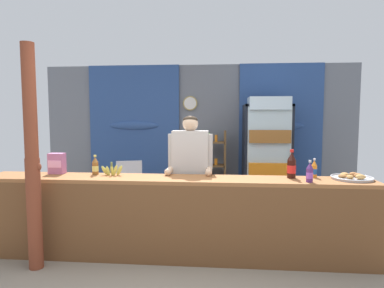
{
  "coord_description": "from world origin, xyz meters",
  "views": [
    {
      "loc": [
        0.4,
        -2.91,
        1.58
      ],
      "look_at": [
        0.05,
        1.14,
        1.24
      ],
      "focal_mm": 29.79,
      "sensor_mm": 36.0,
      "label": 1
    }
  ],
  "objects_px": {
    "stall_counter": "(173,211)",
    "plastic_lawn_chair": "(129,184)",
    "soda_bottle_grape_soda": "(310,173)",
    "snack_box_wafer": "(57,163)",
    "soda_bottle_orange_soda": "(314,169)",
    "soda_bottle_iced_tea": "(95,166)",
    "shopkeeper": "(190,164)",
    "soda_bottle_lime_soda": "(29,170)",
    "soda_bottle_cola": "(292,166)",
    "bottle_shelf_rack": "(212,168)",
    "timber_post": "(32,163)",
    "banana_bunch": "(112,170)",
    "pastry_tray": "(352,177)",
    "drink_fridge": "(267,150)"
  },
  "relations": [
    {
      "from": "stall_counter",
      "to": "soda_bottle_cola",
      "type": "xyz_separation_m",
      "value": [
        1.29,
        0.2,
        0.48
      ]
    },
    {
      "from": "shopkeeper",
      "to": "soda_bottle_orange_soda",
      "type": "bearing_deg",
      "value": -9.56
    },
    {
      "from": "timber_post",
      "to": "drink_fridge",
      "type": "xyz_separation_m",
      "value": [
        2.68,
        2.2,
        -0.07
      ]
    },
    {
      "from": "drink_fridge",
      "to": "soda_bottle_grape_soda",
      "type": "xyz_separation_m",
      "value": [
        0.16,
        -1.94,
        -0.04
      ]
    },
    {
      "from": "stall_counter",
      "to": "bottle_shelf_rack",
      "type": "bearing_deg",
      "value": 80.11
    },
    {
      "from": "drink_fridge",
      "to": "plastic_lawn_chair",
      "type": "height_order",
      "value": "drink_fridge"
    },
    {
      "from": "soda_bottle_orange_soda",
      "to": "soda_bottle_cola",
      "type": "bearing_deg",
      "value": -167.22
    },
    {
      "from": "shopkeeper",
      "to": "soda_bottle_lime_soda",
      "type": "distance_m",
      "value": 1.82
    },
    {
      "from": "bottle_shelf_rack",
      "to": "soda_bottle_lime_soda",
      "type": "xyz_separation_m",
      "value": [
        -1.97,
        -2.2,
        0.31
      ]
    },
    {
      "from": "stall_counter",
      "to": "snack_box_wafer",
      "type": "height_order",
      "value": "snack_box_wafer"
    },
    {
      "from": "shopkeeper",
      "to": "timber_post",
      "type": "bearing_deg",
      "value": -153.39
    },
    {
      "from": "bottle_shelf_rack",
      "to": "soda_bottle_lime_soda",
      "type": "height_order",
      "value": "bottle_shelf_rack"
    },
    {
      "from": "timber_post",
      "to": "pastry_tray",
      "type": "height_order",
      "value": "timber_post"
    },
    {
      "from": "plastic_lawn_chair",
      "to": "snack_box_wafer",
      "type": "height_order",
      "value": "snack_box_wafer"
    },
    {
      "from": "soda_bottle_lime_soda",
      "to": "stall_counter",
      "type": "bearing_deg",
      "value": 1.95
    },
    {
      "from": "plastic_lawn_chair",
      "to": "pastry_tray",
      "type": "distance_m",
      "value": 3.25
    },
    {
      "from": "soda_bottle_cola",
      "to": "soda_bottle_orange_soda",
      "type": "bearing_deg",
      "value": 12.78
    },
    {
      "from": "soda_bottle_cola",
      "to": "pastry_tray",
      "type": "bearing_deg",
      "value": -1.76
    },
    {
      "from": "drink_fridge",
      "to": "soda_bottle_orange_soda",
      "type": "xyz_separation_m",
      "value": [
        0.28,
        -1.66,
        -0.04
      ]
    },
    {
      "from": "stall_counter",
      "to": "soda_bottle_orange_soda",
      "type": "distance_m",
      "value": 1.64
    },
    {
      "from": "soda_bottle_grape_soda",
      "to": "snack_box_wafer",
      "type": "xyz_separation_m",
      "value": [
        -2.86,
        0.26,
        0.02
      ]
    },
    {
      "from": "drink_fridge",
      "to": "soda_bottle_iced_tea",
      "type": "relative_size",
      "value": 8.23
    },
    {
      "from": "plastic_lawn_chair",
      "to": "soda_bottle_orange_soda",
      "type": "bearing_deg",
      "value": -28.52
    },
    {
      "from": "snack_box_wafer",
      "to": "pastry_tray",
      "type": "relative_size",
      "value": 0.56
    },
    {
      "from": "bottle_shelf_rack",
      "to": "banana_bunch",
      "type": "relative_size",
      "value": 4.93
    },
    {
      "from": "timber_post",
      "to": "soda_bottle_orange_soda",
      "type": "xyz_separation_m",
      "value": [
        2.96,
        0.54,
        -0.11
      ]
    },
    {
      "from": "shopkeeper",
      "to": "pastry_tray",
      "type": "distance_m",
      "value": 1.82
    },
    {
      "from": "stall_counter",
      "to": "plastic_lawn_chair",
      "type": "relative_size",
      "value": 5.03
    },
    {
      "from": "soda_bottle_cola",
      "to": "soda_bottle_grape_soda",
      "type": "relative_size",
      "value": 1.38
    },
    {
      "from": "stall_counter",
      "to": "banana_bunch",
      "type": "xyz_separation_m",
      "value": [
        -0.74,
        0.19,
        0.41
      ]
    },
    {
      "from": "soda_bottle_cola",
      "to": "soda_bottle_grape_soda",
      "type": "bearing_deg",
      "value": -58.04
    },
    {
      "from": "soda_bottle_grape_soda",
      "to": "soda_bottle_orange_soda",
      "type": "relative_size",
      "value": 1.08
    },
    {
      "from": "soda_bottle_lime_soda",
      "to": "soda_bottle_grape_soda",
      "type": "relative_size",
      "value": 0.95
    },
    {
      "from": "soda_bottle_lime_soda",
      "to": "pastry_tray",
      "type": "height_order",
      "value": "soda_bottle_lime_soda"
    },
    {
      "from": "soda_bottle_orange_soda",
      "to": "snack_box_wafer",
      "type": "bearing_deg",
      "value": -179.73
    },
    {
      "from": "stall_counter",
      "to": "banana_bunch",
      "type": "relative_size",
      "value": 15.86
    },
    {
      "from": "bottle_shelf_rack",
      "to": "plastic_lawn_chair",
      "type": "bearing_deg",
      "value": -158.64
    },
    {
      "from": "drink_fridge",
      "to": "snack_box_wafer",
      "type": "bearing_deg",
      "value": -148.16
    },
    {
      "from": "soda_bottle_grape_soda",
      "to": "soda_bottle_iced_tea",
      "type": "distance_m",
      "value": 2.39
    },
    {
      "from": "shopkeeper",
      "to": "soda_bottle_iced_tea",
      "type": "height_order",
      "value": "shopkeeper"
    },
    {
      "from": "plastic_lawn_chair",
      "to": "pastry_tray",
      "type": "bearing_deg",
      "value": -26.54
    },
    {
      "from": "stall_counter",
      "to": "plastic_lawn_chair",
      "type": "distance_m",
      "value": 1.88
    },
    {
      "from": "soda_bottle_cola",
      "to": "banana_bunch",
      "type": "xyz_separation_m",
      "value": [
        -2.03,
        -0.02,
        -0.08
      ]
    },
    {
      "from": "stall_counter",
      "to": "plastic_lawn_chair",
      "type": "xyz_separation_m",
      "value": [
        -0.95,
        1.62,
        -0.07
      ]
    },
    {
      "from": "timber_post",
      "to": "banana_bunch",
      "type": "height_order",
      "value": "timber_post"
    },
    {
      "from": "stall_counter",
      "to": "soda_bottle_orange_soda",
      "type": "bearing_deg",
      "value": 9.59
    },
    {
      "from": "shopkeeper",
      "to": "soda_bottle_lime_soda",
      "type": "xyz_separation_m",
      "value": [
        -1.74,
        -0.55,
        -0.01
      ]
    },
    {
      "from": "soda_bottle_iced_tea",
      "to": "soda_bottle_orange_soda",
      "type": "xyz_separation_m",
      "value": [
        2.5,
        0.04,
        -0.01
      ]
    },
    {
      "from": "plastic_lawn_chair",
      "to": "soda_bottle_cola",
      "type": "xyz_separation_m",
      "value": [
        2.24,
        -1.42,
        0.55
      ]
    },
    {
      "from": "timber_post",
      "to": "soda_bottle_lime_soda",
      "type": "distance_m",
      "value": 0.31
    }
  ]
}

